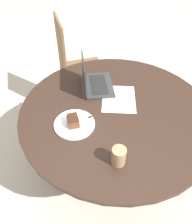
% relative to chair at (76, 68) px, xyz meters
% --- Properties ---
extents(ground_plane, '(12.00, 12.00, 0.00)m').
position_rel_chair_xyz_m(ground_plane, '(-0.53, -0.71, -0.50)').
color(ground_plane, '#B7AD9E').
extents(dining_table, '(1.26, 1.26, 0.71)m').
position_rel_chair_xyz_m(dining_table, '(-0.53, -0.71, 0.08)').
color(dining_table, black).
rests_on(dining_table, ground_plane).
extents(chair, '(0.59, 0.59, 1.00)m').
position_rel_chair_xyz_m(chair, '(0.00, 0.00, 0.00)').
color(chair, brown).
rests_on(chair, ground_plane).
extents(paper_document, '(0.36, 0.33, 0.00)m').
position_rel_chair_xyz_m(paper_document, '(-0.43, -0.68, 0.21)').
color(paper_document, white).
rests_on(paper_document, dining_table).
extents(plate, '(0.25, 0.25, 0.01)m').
position_rel_chair_xyz_m(plate, '(-0.78, -0.56, 0.21)').
color(plate, silver).
rests_on(plate, dining_table).
extents(cake_slice, '(0.10, 0.10, 0.06)m').
position_rel_chair_xyz_m(cake_slice, '(-0.79, -0.55, 0.25)').
color(cake_slice, brown).
rests_on(cake_slice, plate).
extents(fork, '(0.15, 0.11, 0.00)m').
position_rel_chair_xyz_m(fork, '(-0.74, -0.58, 0.22)').
color(fork, silver).
rests_on(fork, plate).
extents(coffee_glass, '(0.07, 0.07, 0.11)m').
position_rel_chair_xyz_m(coffee_glass, '(-0.88, -0.91, 0.26)').
color(coffee_glass, '#997556').
rests_on(coffee_glass, dining_table).
extents(laptop, '(0.36, 0.35, 0.23)m').
position_rel_chair_xyz_m(laptop, '(-0.40, -0.46, 0.25)').
color(laptop, '#2D2D2D').
rests_on(laptop, dining_table).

